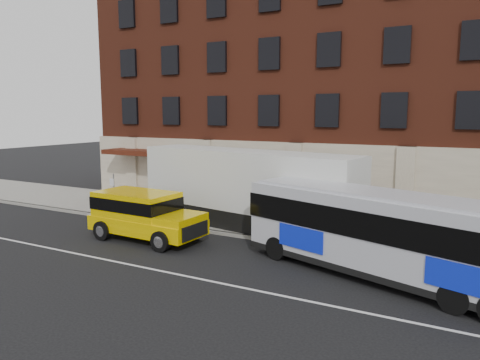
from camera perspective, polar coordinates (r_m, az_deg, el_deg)
The scene contains 9 objects.
ground at distance 16.83m, azimuth -8.67°, elevation -12.05°, with size 120.00×120.00×0.00m, color black.
sidewalk at distance 24.26m, azimuth 4.31°, elevation -5.40°, with size 60.00×6.00×0.15m, color #99968B.
kerb at distance 21.64m, azimuth 1.03°, elevation -7.08°, with size 60.00×0.25×0.15m, color #99968B.
lane_line at distance 17.20m, azimuth -7.64°, elevation -11.54°, with size 60.00×0.12×0.01m, color silver.
building at distance 31.01m, azimuth 10.60°, elevation 11.46°, with size 30.00×12.10×15.00m.
sign_pole at distance 26.37m, azimuth -15.43°, elevation -1.51°, with size 0.30×0.20×2.50m.
city_bus at distance 16.76m, azimuth 18.25°, elevation -6.33°, with size 11.53×5.77×3.11m.
yellow_suv at distance 21.76m, azimuth -12.00°, elevation -3.96°, with size 5.82×2.72×2.20m.
shipping_container at distance 22.90m, azimuth 0.71°, elevation -1.37°, with size 12.18×4.46×3.98m.
Camera 1 is at (9.62, -12.51, 5.85)m, focal length 34.39 mm.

